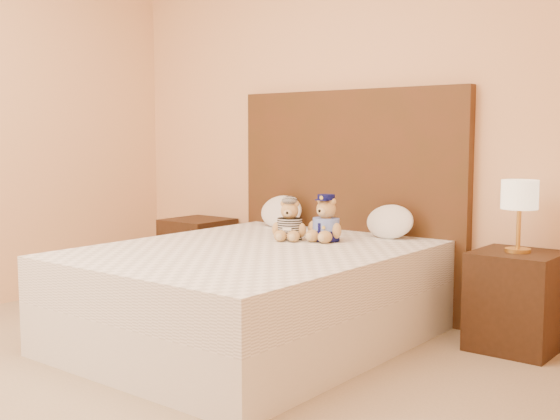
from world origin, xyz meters
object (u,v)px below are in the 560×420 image
object	(u,v)px
teddy_police	(326,218)
teddy_prisoner	(290,220)
bed	(253,295)
lamp	(520,198)
nightstand_right	(516,301)
pillow_left	(281,210)
nightstand_left	(198,254)
pillow_right	(390,220)

from	to	relation	value
teddy_police	teddy_prisoner	distance (m)	0.23
bed	lamp	distance (m)	1.59
bed	nightstand_right	bearing A→B (deg)	32.62
pillow_left	nightstand_left	bearing A→B (deg)	-177.86
lamp	nightstand_right	bearing A→B (deg)	0.00
nightstand_left	pillow_left	bearing A→B (deg)	2.14
bed	lamp	size ratio (longest dim) A/B	5.00
teddy_police	pillow_left	world-z (taller)	teddy_police
nightstand_left	teddy_police	xyz separation A→B (m)	(1.43, -0.33, 0.42)
teddy_police	pillow_right	distance (m)	0.43
nightstand_right	teddy_prisoner	bearing A→B (deg)	-161.17
nightstand_left	nightstand_right	distance (m)	2.50
nightstand_right	pillow_left	bearing A→B (deg)	178.99
nightstand_right	nightstand_left	bearing A→B (deg)	180.00
nightstand_right	lamp	distance (m)	0.57
bed	teddy_police	world-z (taller)	teddy_police
nightstand_right	teddy_prisoner	size ratio (longest dim) A/B	2.19
nightstand_left	teddy_police	bearing A→B (deg)	-12.83
nightstand_right	teddy_prisoner	distance (m)	1.40
lamp	pillow_left	size ratio (longest dim) A/B	1.16
nightstand_left	teddy_police	size ratio (longest dim) A/B	1.95
teddy_police	pillow_right	xyz separation A→B (m)	(0.24, 0.36, -0.03)
teddy_prisoner	teddy_police	bearing A→B (deg)	3.19
teddy_prisoner	pillow_right	distance (m)	0.64
pillow_right	nightstand_left	bearing A→B (deg)	-178.97
bed	lamp	bearing A→B (deg)	32.62
teddy_police	bed	bearing A→B (deg)	-112.98
teddy_police	pillow_left	distance (m)	0.73
lamp	teddy_police	distance (m)	1.13
lamp	pillow_right	size ratio (longest dim) A/B	1.23
teddy_police	pillow_left	size ratio (longest dim) A/B	0.82
nightstand_right	lamp	world-z (taller)	lamp
bed	pillow_right	distance (m)	1.01
lamp	teddy_police	world-z (taller)	lamp
nightstand_right	pillow_right	xyz separation A→B (m)	(-0.83, 0.03, 0.39)
pillow_right	lamp	bearing A→B (deg)	-2.08
nightstand_right	teddy_police	size ratio (longest dim) A/B	1.95
bed	teddy_police	xyz separation A→B (m)	(0.18, 0.47, 0.42)
bed	nightstand_left	size ratio (longest dim) A/B	3.64
lamp	teddy_police	bearing A→B (deg)	-162.95
nightstand_left	lamp	xyz separation A→B (m)	(2.50, 0.00, 0.57)
bed	nightstand_right	world-z (taller)	same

